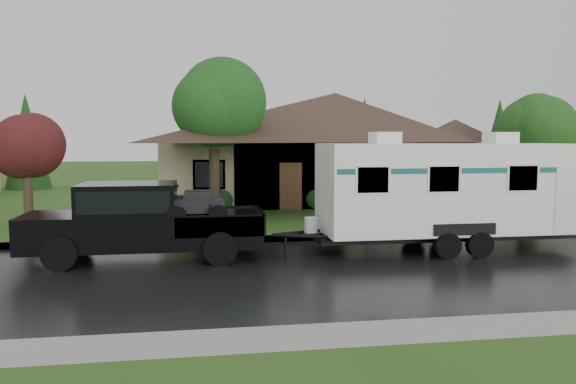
% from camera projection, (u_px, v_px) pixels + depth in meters
% --- Properties ---
extents(ground, '(140.00, 140.00, 0.00)m').
position_uv_depth(ground, '(381.00, 252.00, 16.45)').
color(ground, '#305219').
rests_on(ground, ground).
extents(road, '(140.00, 8.00, 0.01)m').
position_uv_depth(road, '(406.00, 267.00, 14.48)').
color(road, black).
rests_on(road, ground).
extents(curb, '(140.00, 0.50, 0.15)m').
position_uv_depth(curb, '(360.00, 236.00, 18.65)').
color(curb, gray).
rests_on(curb, ground).
extents(lawn, '(140.00, 26.00, 0.15)m').
position_uv_depth(lawn, '(296.00, 197.00, 31.19)').
color(lawn, '#305219').
rests_on(lawn, ground).
extents(house_main, '(19.44, 10.80, 6.90)m').
position_uv_depth(house_main, '(341.00, 133.00, 30.07)').
color(house_main, gray).
rests_on(house_main, lawn).
extents(tree_left_green, '(3.80, 3.80, 6.29)m').
position_uv_depth(tree_left_green, '(214.00, 108.00, 22.37)').
color(tree_left_green, '#382B1E').
rests_on(tree_left_green, lawn).
extents(tree_red, '(2.57, 2.57, 4.25)m').
position_uv_depth(tree_red, '(26.00, 145.00, 20.49)').
color(tree_red, '#382B1E').
rests_on(tree_red, lawn).
extents(tree_right_green, '(3.17, 3.17, 5.25)m').
position_uv_depth(tree_right_green, '(537.00, 128.00, 24.97)').
color(tree_right_green, '#382B1E').
rests_on(tree_right_green, lawn).
extents(shrub_row, '(13.60, 1.00, 1.00)m').
position_uv_depth(shrub_row, '(359.00, 197.00, 25.84)').
color(shrub_row, '#143814').
rests_on(shrub_row, lawn).
extents(pickup_truck, '(6.33, 2.41, 2.11)m').
position_uv_depth(pickup_truck, '(140.00, 219.00, 15.32)').
color(pickup_truck, black).
rests_on(pickup_truck, ground).
extents(travel_trailer, '(7.81, 2.74, 3.50)m').
position_uv_depth(travel_trailer, '(446.00, 188.00, 16.60)').
color(travel_trailer, white).
rests_on(travel_trailer, ground).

